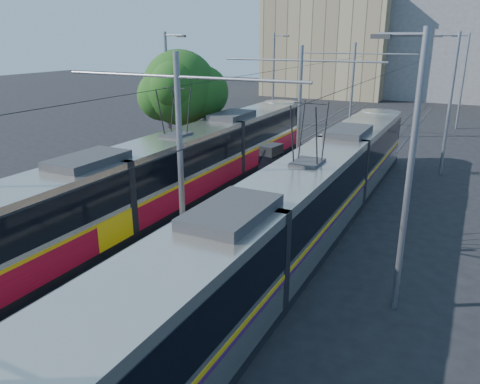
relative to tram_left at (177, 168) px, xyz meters
The scene contains 12 objects.
platform 5.60m from the tram_left, 48.03° to the left, with size 4.00×50.00×0.30m, color gray.
tactile_strip_left 4.75m from the tram_left, 61.75° to the left, with size 0.70×50.00×0.01m, color gray.
tactile_strip_right 6.59m from the tram_left, 38.40° to the left, with size 0.70×50.00×0.01m, color gray.
rails 5.64m from the tram_left, 48.03° to the left, with size 8.71×70.00×0.03m.
tram_left is the anchor object (origin of this frame).
tram_right 7.49m from the tram_left, 15.84° to the right, with size 2.43×29.92×5.50m.
catenary 4.71m from the tram_left, 17.81° to the left, with size 9.20×70.00×7.00m.
street_lamps 9.12m from the tram_left, 65.78° to the left, with size 15.18×38.22×8.00m.
shelter 4.52m from the tram_left, 24.45° to the left, with size 0.86×1.25×2.60m.
tree 7.13m from the tram_left, 118.40° to the left, with size 4.86×4.49×7.06m.
building_left 47.69m from the tram_left, 97.75° to the left, with size 16.32×12.24×13.19m.
building_centre 52.17m from the tram_left, 79.34° to the left, with size 18.36×14.28×14.12m.
Camera 1 is at (8.87, -5.03, 7.76)m, focal length 35.00 mm.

